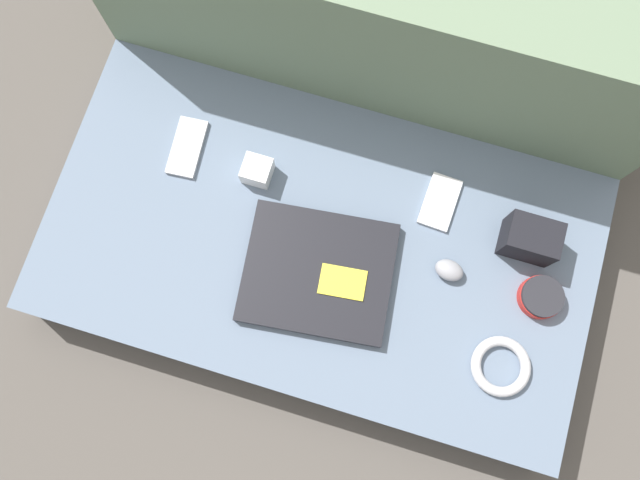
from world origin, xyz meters
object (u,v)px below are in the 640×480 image
(laptop, at_px, (318,272))
(phone_silver, at_px, (187,147))
(computer_mouse, at_px, (449,270))
(phone_black, at_px, (440,202))
(charger_brick, at_px, (257,171))
(camera_pouch, at_px, (530,239))
(speaker_puck, at_px, (541,297))

(laptop, xyz_separation_m, phone_silver, (-0.34, 0.17, -0.01))
(computer_mouse, bearing_deg, phone_black, 117.62)
(computer_mouse, bearing_deg, phone_silver, 177.28)
(phone_black, height_order, charger_brick, charger_brick)
(phone_silver, relative_size, camera_pouch, 1.28)
(charger_brick, bearing_deg, speaker_puck, -7.85)
(speaker_puck, bearing_deg, phone_silver, 172.88)
(camera_pouch, distance_m, charger_brick, 0.56)
(laptop, height_order, camera_pouch, camera_pouch)
(laptop, height_order, speaker_puck, speaker_puck)
(speaker_puck, relative_size, phone_silver, 0.65)
(charger_brick, bearing_deg, phone_silver, 175.72)
(computer_mouse, xyz_separation_m, phone_black, (-0.05, 0.13, -0.01))
(computer_mouse, xyz_separation_m, phone_silver, (-0.58, 0.10, -0.01))
(computer_mouse, relative_size, speaker_puck, 0.72)
(laptop, distance_m, speaker_puck, 0.44)
(phone_silver, xyz_separation_m, camera_pouch, (0.71, 0.00, 0.04))
(speaker_puck, bearing_deg, phone_black, 150.52)
(camera_pouch, bearing_deg, speaker_puck, -61.85)
(computer_mouse, relative_size, camera_pouch, 0.60)
(speaker_puck, distance_m, phone_black, 0.27)
(phone_silver, relative_size, phone_black, 1.13)
(laptop, distance_m, phone_silver, 0.38)
(phone_silver, distance_m, camera_pouch, 0.72)
(phone_black, xyz_separation_m, charger_brick, (-0.37, -0.05, 0.02))
(phone_black, bearing_deg, laptop, -129.42)
(phone_silver, xyz_separation_m, phone_black, (0.53, 0.04, -0.00))
(laptop, distance_m, charger_brick, 0.24)
(speaker_puck, height_order, charger_brick, charger_brick)
(speaker_puck, distance_m, phone_silver, 0.77)
(computer_mouse, height_order, speaker_puck, speaker_puck)
(phone_silver, distance_m, charger_brick, 0.16)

